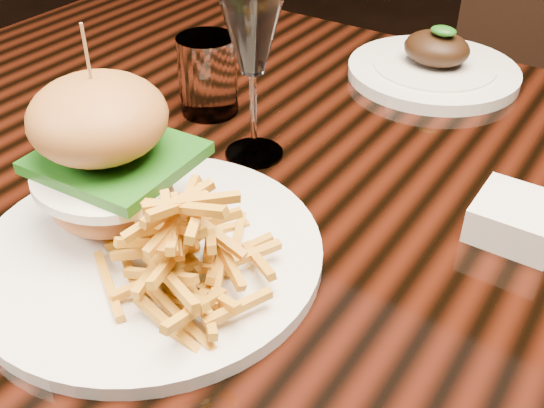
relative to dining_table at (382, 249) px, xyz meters
The scene contains 6 objects.
dining_table is the anchor object (origin of this frame).
burger_plate 0.31m from the dining_table, 124.09° to the right, with size 0.34×0.34×0.22m.
ramekin 0.17m from the dining_table, ahead, with size 0.08×0.08×0.04m, color silver.
wine_glass 0.29m from the dining_table, behind, with size 0.08×0.08×0.20m.
water_tumbler 0.33m from the dining_table, behind, with size 0.08×0.08×0.11m, color white.
far_dish 0.35m from the dining_table, 103.98° to the left, with size 0.26×0.26×0.09m.
Camera 1 is at (0.21, -0.56, 1.16)m, focal length 42.00 mm.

